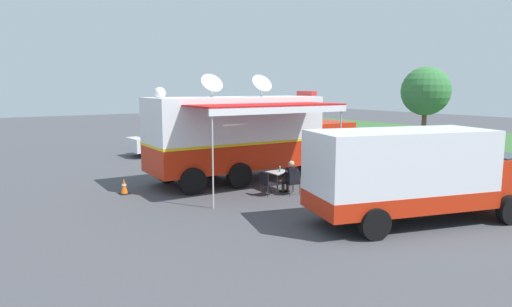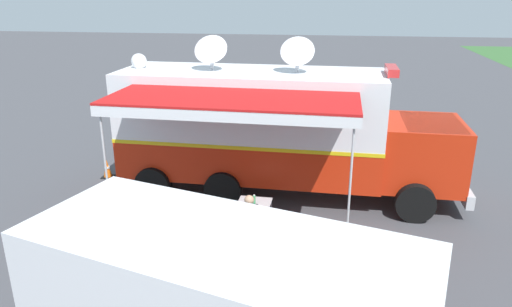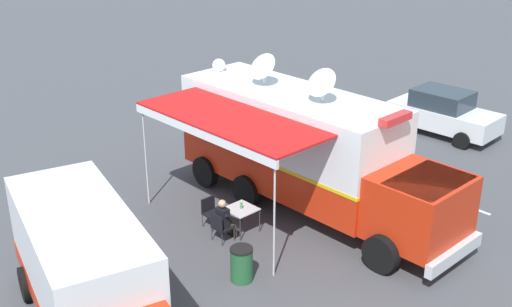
% 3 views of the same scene
% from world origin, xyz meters
% --- Properties ---
extents(ground_plane, '(100.00, 100.00, 0.00)m').
position_xyz_m(ground_plane, '(0.00, 0.00, 0.00)').
color(ground_plane, '#47474C').
extents(lot_stripe, '(0.26, 4.80, 0.01)m').
position_xyz_m(lot_stripe, '(-3.55, 2.64, 0.00)').
color(lot_stripe, silver).
rests_on(lot_stripe, ground).
extents(command_truck, '(5.03, 9.56, 4.53)m').
position_xyz_m(command_truck, '(0.06, 0.75, 1.95)').
color(command_truck, red).
rests_on(command_truck, ground).
extents(folding_table, '(0.82, 0.82, 0.73)m').
position_xyz_m(folding_table, '(2.47, 0.45, 0.67)').
color(folding_table, silver).
rests_on(folding_table, ground).
extents(water_bottle, '(0.07, 0.07, 0.22)m').
position_xyz_m(water_bottle, '(2.46, 0.46, 0.83)').
color(water_bottle, '#3F9959').
rests_on(water_bottle, folding_table).
extents(folding_chair_at_table, '(0.49, 0.49, 0.87)m').
position_xyz_m(folding_chair_at_table, '(3.27, 0.45, 0.51)').
color(folding_chair_at_table, black).
rests_on(folding_chair_at_table, ground).
extents(folding_chair_beside_table, '(0.49, 0.49, 0.87)m').
position_xyz_m(folding_chair_beside_table, '(2.85, -0.40, 0.51)').
color(folding_chair_beside_table, black).
rests_on(folding_chair_beside_table, ground).
extents(seated_responder, '(0.67, 0.56, 1.25)m').
position_xyz_m(seated_responder, '(3.08, 0.46, 0.65)').
color(seated_responder, black).
rests_on(seated_responder, ground).
extents(trash_bin, '(0.57, 0.57, 0.91)m').
position_xyz_m(trash_bin, '(4.14, 2.20, 0.46)').
color(trash_bin, '#235B33').
rests_on(trash_bin, ground).
extents(traffic_cone, '(0.36, 0.36, 0.58)m').
position_xyz_m(traffic_cone, '(-0.31, -4.61, 0.28)').
color(traffic_cone, black).
rests_on(traffic_cone, ground).
extents(support_truck, '(3.85, 7.10, 2.70)m').
position_xyz_m(support_truck, '(7.80, 1.34, 1.39)').
color(support_truck, white).
rests_on(support_truck, ground).
extents(car_behind_truck, '(2.05, 4.22, 1.76)m').
position_xyz_m(car_behind_truck, '(-8.55, 0.49, 0.88)').
color(car_behind_truck, silver).
rests_on(car_behind_truck, ground).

